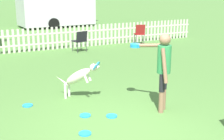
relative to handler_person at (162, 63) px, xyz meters
The scene contains 11 objects.
ground_plane 1.65m from the handler_person, 156.15° to the right, with size 240.00×240.00×0.00m, color #4C7A38.
handler_person is the anchor object (origin of this frame).
leaping_dog 1.96m from the handler_person, 132.65° to the left, with size 0.87×0.94×0.95m.
frisbee_near_handler 1.91m from the handler_person, 164.55° to the left, with size 0.23×0.23×0.02m.
frisbee_near_dog 3.09m from the handler_person, 148.67° to the left, with size 0.23×0.23×0.02m.
frisbee_midfield 1.50m from the handler_person, behind, with size 0.23×0.23×0.02m.
frisbee_far_scatter 2.14m from the handler_person, behind, with size 0.23×0.23×0.02m.
picket_fence 7.58m from the handler_person, 98.98° to the left, with size 16.24×0.04×0.94m.
folding_chair_blue_left 6.53m from the handler_person, 84.22° to the left, with size 0.56×0.58×0.85m.
folding_chair_center 7.72m from the handler_person, 61.94° to the left, with size 0.54×0.56×0.92m.
equipment_trailer 14.94m from the handler_person, 81.66° to the left, with size 5.46×2.49×2.24m.
Camera 1 is at (-2.52, -4.59, 2.58)m, focal length 50.00 mm.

